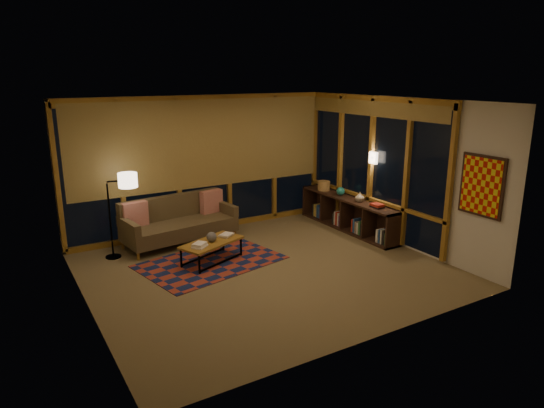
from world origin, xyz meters
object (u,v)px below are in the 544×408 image
sofa (180,221)px  bookshelf (348,214)px  floor_lamp (110,217)px  coffee_table (212,252)px

sofa → bookshelf: size_ratio=0.78×
sofa → floor_lamp: floor_lamp is taller
coffee_table → floor_lamp: (-1.39, 1.08, 0.56)m
sofa → floor_lamp: bearing=177.5°
coffee_table → bookshelf: bearing=-17.9°
sofa → coffee_table: 1.21m
sofa → bookshelf: bearing=-23.9°
sofa → floor_lamp: 1.32m
sofa → bookshelf: sofa is taller
coffee_table → bookshelf: size_ratio=0.41×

